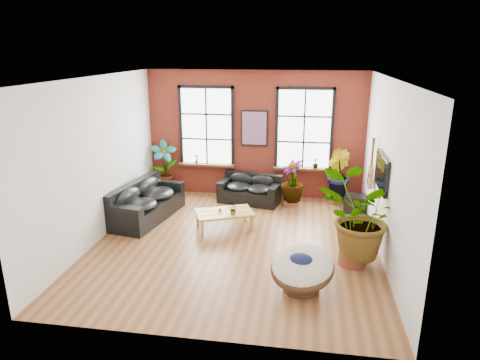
% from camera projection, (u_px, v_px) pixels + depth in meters
% --- Properties ---
extents(room, '(6.04, 6.54, 3.54)m').
position_uv_depth(room, '(237.00, 164.00, 8.90)').
color(room, brown).
rests_on(room, ground).
extents(sofa_back, '(1.77, 1.13, 0.75)m').
position_uv_depth(sofa_back, '(250.00, 190.00, 11.70)').
color(sofa_back, black).
rests_on(sofa_back, ground).
extents(sofa_left, '(1.33, 2.40, 0.89)m').
position_uv_depth(sofa_left, '(145.00, 203.00, 10.53)').
color(sofa_left, black).
rests_on(sofa_left, ground).
extents(coffee_table, '(1.50, 1.20, 0.50)m').
position_uv_depth(coffee_table, '(224.00, 214.00, 9.92)').
color(coffee_table, '#A4923B').
rests_on(coffee_table, ground).
extents(papasan_chair, '(1.39, 1.40, 0.82)m').
position_uv_depth(papasan_chair, '(302.00, 268.00, 7.35)').
color(papasan_chair, '#442B18').
rests_on(papasan_chair, ground).
extents(poster, '(0.74, 0.06, 0.98)m').
position_uv_depth(poster, '(254.00, 128.00, 11.70)').
color(poster, black).
rests_on(poster, room).
extents(tv_wall_unit, '(0.13, 1.86, 1.20)m').
position_uv_depth(tv_wall_unit, '(378.00, 173.00, 8.95)').
color(tv_wall_unit, black).
rests_on(tv_wall_unit, room).
extents(media_box, '(0.66, 0.59, 0.48)m').
position_uv_depth(media_box, '(356.00, 204.00, 10.91)').
color(media_box, black).
rests_on(media_box, ground).
extents(pot_back_left, '(0.67, 0.67, 0.38)m').
position_uv_depth(pot_back_left, '(166.00, 188.00, 12.36)').
color(pot_back_left, brown).
rests_on(pot_back_left, ground).
extents(pot_back_right, '(0.54, 0.54, 0.36)m').
position_uv_depth(pot_back_right, '(336.00, 196.00, 11.67)').
color(pot_back_right, brown).
rests_on(pot_back_right, ground).
extents(pot_right_wall, '(0.64, 0.64, 0.40)m').
position_uv_depth(pot_right_wall, '(353.00, 255.00, 8.31)').
color(pot_right_wall, brown).
rests_on(pot_right_wall, ground).
extents(pot_mid, '(0.46, 0.46, 0.33)m').
position_uv_depth(pot_mid, '(290.00, 199.00, 11.47)').
color(pot_mid, brown).
rests_on(pot_mid, ground).
extents(floor_plant_back_left, '(0.89, 0.75, 1.43)m').
position_uv_depth(floor_plant_back_left, '(164.00, 165.00, 12.14)').
color(floor_plant_back_left, '#183A0F').
rests_on(floor_plant_back_left, ground).
extents(floor_plant_back_right, '(0.85, 0.91, 1.33)m').
position_uv_depth(floor_plant_back_right, '(337.00, 174.00, 11.45)').
color(floor_plant_back_right, '#183A0F').
rests_on(floor_plant_back_right, ground).
extents(floor_plant_right_wall, '(1.61, 1.43, 1.66)m').
position_uv_depth(floor_plant_right_wall, '(358.00, 217.00, 8.07)').
color(floor_plant_right_wall, '#183A0F').
rests_on(floor_plant_right_wall, ground).
extents(floor_plant_mid, '(0.88, 0.88, 1.12)m').
position_uv_depth(floor_plant_mid, '(292.00, 181.00, 11.28)').
color(floor_plant_mid, '#183A0F').
rests_on(floor_plant_mid, ground).
extents(table_plant, '(0.26, 0.24, 0.25)m').
position_uv_depth(table_plant, '(234.00, 209.00, 9.72)').
color(table_plant, '#183A0F').
rests_on(table_plant, coffee_table).
extents(sill_plant_left, '(0.17, 0.17, 0.27)m').
position_uv_depth(sill_plant_left, '(196.00, 159.00, 12.17)').
color(sill_plant_left, '#183A0F').
rests_on(sill_plant_left, room).
extents(sill_plant_right, '(0.19, 0.19, 0.27)m').
position_uv_depth(sill_plant_right, '(316.00, 163.00, 11.68)').
color(sill_plant_right, '#183A0F').
rests_on(sill_plant_right, room).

